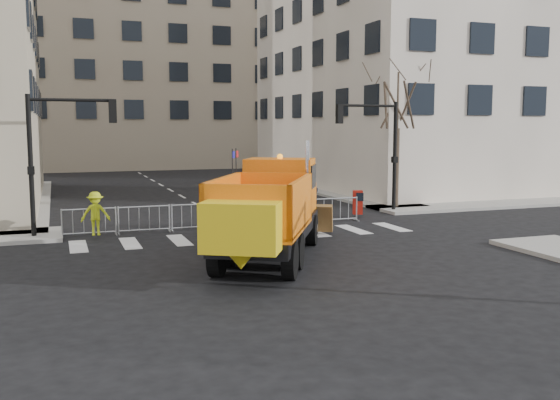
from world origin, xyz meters
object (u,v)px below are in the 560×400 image
object	(u,v)px
cop_a	(313,208)
worker	(95,214)
cop_c	(249,207)
newspaper_box	(358,202)
cop_b	(284,206)
plow_truck	(269,208)

from	to	relation	value
cop_a	worker	distance (m)	8.54
cop_c	newspaper_box	bearing A→B (deg)	168.04
cop_b	newspaper_box	distance (m)	5.18
cop_a	newspaper_box	distance (m)	4.24
worker	newspaper_box	bearing A→B (deg)	7.29
cop_a	cop_b	bearing A→B (deg)	-42.90
plow_truck	worker	world-z (taller)	plow_truck
plow_truck	cop_a	world-z (taller)	plow_truck
plow_truck	newspaper_box	size ratio (longest dim) A/B	8.82
cop_b	newspaper_box	xyz separation A→B (m)	(4.57, 2.42, -0.32)
cop_b	cop_c	distance (m)	1.40
cop_a	newspaper_box	world-z (taller)	cop_a
worker	newspaper_box	world-z (taller)	worker
plow_truck	cop_a	size ratio (longest dim) A/B	5.45
plow_truck	newspaper_box	world-z (taller)	plow_truck
newspaper_box	worker	bearing A→B (deg)	-149.05
cop_b	cop_a	bearing A→B (deg)	166.53
cop_b	newspaper_box	world-z (taller)	cop_b
plow_truck	worker	bearing A→B (deg)	69.78
cop_b	newspaper_box	bearing A→B (deg)	-158.15
cop_b	worker	bearing A→B (deg)	-11.10
cop_c	cop_a	bearing A→B (deg)	134.46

